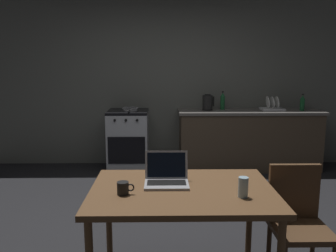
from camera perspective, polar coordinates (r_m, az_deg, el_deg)
ground_plane at (r=3.69m, az=-0.89°, el=-15.98°), size 12.00×12.00×0.00m
back_wall at (r=5.71m, az=2.09°, el=7.53°), size 6.40×0.10×2.73m
kitchen_counter at (r=5.63m, az=12.69°, el=-2.08°), size 2.16×0.64×0.91m
stove_oven at (r=5.49m, az=-6.37°, el=-2.22°), size 0.60×0.62×0.91m
dining_table at (r=2.59m, az=2.24°, el=-11.36°), size 1.30×0.91×0.74m
chair at (r=2.86m, az=19.94°, el=-13.58°), size 0.40×0.40×0.88m
laptop at (r=2.65m, az=-0.28°, el=-8.27°), size 0.32×0.27×0.22m
electric_kettle at (r=5.42m, az=6.31°, el=3.74°), size 0.18×0.16×0.24m
bottle at (r=5.73m, az=20.65°, el=3.50°), size 0.07×0.07×0.25m
frying_pan at (r=5.38m, az=-6.12°, el=2.71°), size 0.25×0.42×0.05m
coffee_mug at (r=2.46m, az=-7.21°, el=-9.82°), size 0.12×0.08×0.09m
drinking_glass at (r=2.44m, az=11.88°, el=-9.54°), size 0.07×0.07×0.14m
dish_rack at (r=5.64m, az=16.28°, el=2.93°), size 0.34×0.26×0.21m
bottle_b at (r=5.53m, az=8.69°, el=3.98°), size 0.07×0.07×0.28m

